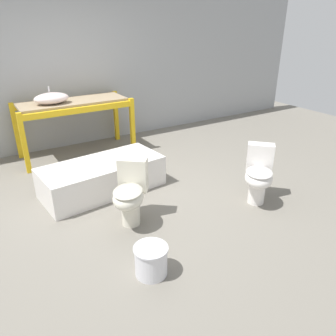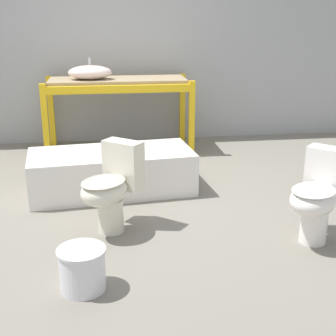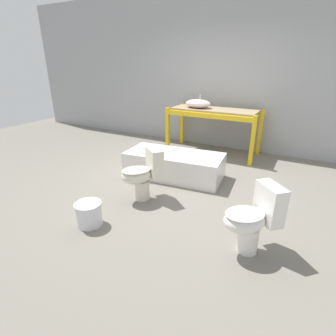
# 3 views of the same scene
# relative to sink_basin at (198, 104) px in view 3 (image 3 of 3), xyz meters

# --- Properties ---
(ground_plane) EXTENTS (12.00, 12.00, 0.00)m
(ground_plane) POSITION_rel_sink_basin_xyz_m (0.31, -1.60, -1.00)
(ground_plane) COLOR slate
(warehouse_wall_rear) EXTENTS (10.80, 0.08, 3.20)m
(warehouse_wall_rear) POSITION_rel_sink_basin_xyz_m (0.31, 0.59, 0.60)
(warehouse_wall_rear) COLOR #9EA0A3
(warehouse_wall_rear) RESTS_ON ground_plane
(shelving_rack) EXTENTS (1.81, 0.77, 0.92)m
(shelving_rack) POSITION_rel_sink_basin_xyz_m (0.33, 0.06, -0.23)
(shelving_rack) COLOR yellow
(shelving_rack) RESTS_ON ground_plane
(sink_basin) EXTENTS (0.53, 0.35, 0.25)m
(sink_basin) POSITION_rel_sink_basin_xyz_m (0.00, 0.00, 0.00)
(sink_basin) COLOR silver
(sink_basin) RESTS_ON shelving_rack
(bathtub_main) EXTENTS (1.64, 0.86, 0.41)m
(bathtub_main) POSITION_rel_sink_basin_xyz_m (0.20, -1.42, -0.77)
(bathtub_main) COLOR white
(bathtub_main) RESTS_ON ground_plane
(toilet_near) EXTENTS (0.59, 0.63, 0.71)m
(toilet_near) POSITION_rel_sink_basin_xyz_m (0.18, -2.31, -0.63)
(toilet_near) COLOR silver
(toilet_near) RESTS_ON ground_plane
(toilet_far) EXTENTS (0.61, 0.61, 0.71)m
(toilet_far) POSITION_rel_sink_basin_xyz_m (1.73, -2.71, -0.63)
(toilet_far) COLOR white
(toilet_far) RESTS_ON ground_plane
(bucket_white) EXTENTS (0.31, 0.31, 0.28)m
(bucket_white) POSITION_rel_sink_basin_xyz_m (-0.02, -3.15, -0.85)
(bucket_white) COLOR silver
(bucket_white) RESTS_ON ground_plane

